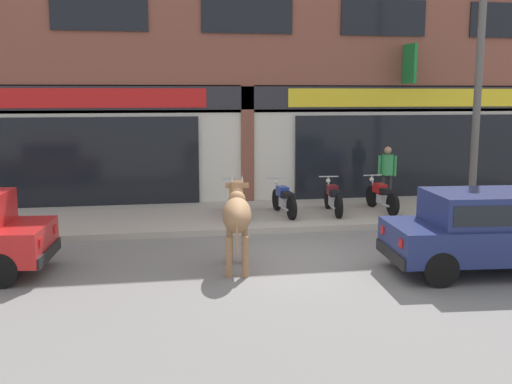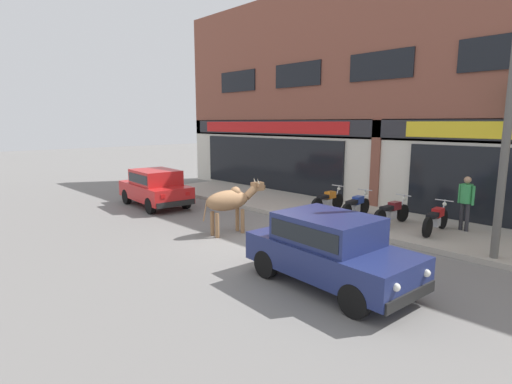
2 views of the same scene
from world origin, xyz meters
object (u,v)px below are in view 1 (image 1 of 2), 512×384
at_px(motorcycle_3, 382,196).
at_px(pedestrian, 387,169).
at_px(motorcycle_2, 333,198).
at_px(car_0, 486,228).
at_px(motorcycle_1, 284,200).
at_px(motorcycle_0, 236,200).
at_px(utility_pole, 478,85).
at_px(cow, 237,214).

xyz_separation_m(motorcycle_3, pedestrian, (0.47, 0.85, 0.60)).
bearing_deg(motorcycle_2, car_0, -75.69).
relative_size(motorcycle_1, motorcycle_2, 1.00).
bearing_deg(motorcycle_1, motorcycle_0, 175.96).
bearing_deg(pedestrian, motorcycle_0, -169.36).
bearing_deg(motorcycle_0, pedestrian, 10.64).
bearing_deg(motorcycle_0, utility_pole, -12.02).
bearing_deg(motorcycle_2, pedestrian, 26.56).
bearing_deg(motorcycle_1, car_0, -62.83).
height_order(motorcycle_0, motorcycle_2, same).
relative_size(motorcycle_1, motorcycle_3, 1.00).
relative_size(motorcycle_0, utility_pole, 0.28).
bearing_deg(utility_pole, motorcycle_0, 167.98).
height_order(motorcycle_2, pedestrian, pedestrian).
bearing_deg(motorcycle_0, cow, -97.75).
xyz_separation_m(cow, utility_pole, (6.24, 2.84, 2.36)).
xyz_separation_m(motorcycle_1, motorcycle_2, (1.29, -0.01, 0.00)).
height_order(car_0, motorcycle_2, car_0).
relative_size(cow, car_0, 0.58).
bearing_deg(motorcycle_1, utility_pole, -14.10).
relative_size(motorcycle_2, motorcycle_3, 1.00).
relative_size(motorcycle_0, motorcycle_2, 1.00).
distance_m(motorcycle_1, pedestrian, 3.27).
distance_m(motorcycle_3, pedestrian, 1.14).
height_order(motorcycle_1, motorcycle_3, same).
distance_m(motorcycle_2, motorcycle_3, 1.33).
bearing_deg(cow, motorcycle_1, 66.09).
bearing_deg(motorcycle_3, car_0, -90.71).
distance_m(cow, car_0, 4.44).
bearing_deg(cow, utility_pole, 24.50).
bearing_deg(pedestrian, motorcycle_3, -119.01).
relative_size(cow, utility_pole, 0.33).
distance_m(motorcycle_3, utility_pole, 3.59).
bearing_deg(pedestrian, utility_pole, -55.48).
bearing_deg(car_0, motorcycle_3, 89.29).
xyz_separation_m(car_0, utility_pole, (1.92, 3.85, 2.55)).
xyz_separation_m(car_0, motorcycle_2, (-1.27, 4.97, -0.28)).
bearing_deg(motorcycle_2, cow, -127.58).
relative_size(cow, pedestrian, 1.34).
height_order(motorcycle_2, utility_pole, utility_pole).
xyz_separation_m(cow, motorcycle_0, (0.55, 4.05, -0.47)).
bearing_deg(motorcycle_2, motorcycle_0, 177.85).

